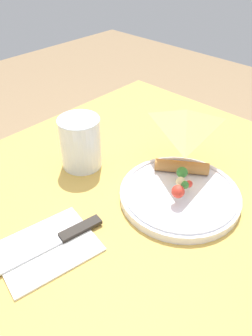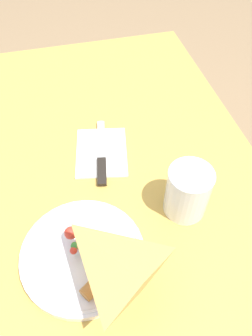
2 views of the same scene
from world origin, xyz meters
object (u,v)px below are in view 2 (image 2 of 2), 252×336
dining_table (105,205)px  butter_knife (101,154)px  milk_glass (187,193)px  napkin_folded (101,152)px  plate_pizza (82,252)px

dining_table → butter_knife: bearing=-10.1°
milk_glass → napkin_folded: 0.23m
milk_glass → butter_knife: (0.18, 0.13, -0.04)m
dining_table → milk_glass: bearing=-131.5°
butter_knife → plate_pizza: bearing=171.4°
milk_glass → butter_knife: bearing=37.1°
napkin_folded → plate_pizza: bearing=161.1°
milk_glass → butter_knife: 0.23m
milk_glass → napkin_folded: size_ratio=0.64×
napkin_folded → butter_knife: bearing=169.4°
butter_knife → dining_table: bearing=-179.5°
dining_table → milk_glass: (-0.13, -0.14, 0.18)m
milk_glass → butter_knife: size_ratio=0.54×
milk_glass → plate_pizza: bearing=104.1°
milk_glass → dining_table: bearing=48.5°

